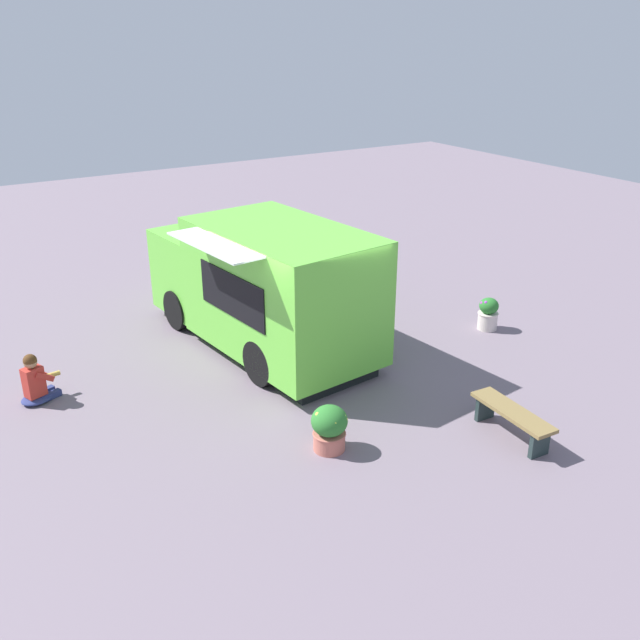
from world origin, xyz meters
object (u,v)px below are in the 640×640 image
object	(u,v)px
food_truck	(263,288)
person_customer	(36,382)
planter_flowering_near	(329,427)
planter_flowering_far	(488,314)
plaza_bench	(512,417)

from	to	relation	value
food_truck	person_customer	size ratio (longest dim) A/B	6.32
person_customer	planter_flowering_near	world-z (taller)	person_customer
planter_flowering_far	plaza_bench	size ratio (longest dim) A/B	0.46
planter_flowering_near	plaza_bench	distance (m)	2.81
person_customer	plaza_bench	world-z (taller)	person_customer
person_customer	plaza_bench	xyz separation A→B (m)	(4.96, 5.95, -0.00)
plaza_bench	food_truck	bearing A→B (deg)	-161.32
planter_flowering_near	plaza_bench	world-z (taller)	planter_flowering_near
person_customer	food_truck	bearing A→B (deg)	89.66
plaza_bench	planter_flowering_far	bearing A→B (deg)	140.61
planter_flowering_far	person_customer	bearing A→B (deg)	-101.56
food_truck	planter_flowering_far	xyz separation A→B (m)	(1.73, 4.30, -0.85)
food_truck	planter_flowering_far	size ratio (longest dim) A/B	8.07
person_customer	planter_flowering_far	distance (m)	8.76
planter_flowering_far	plaza_bench	distance (m)	4.15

